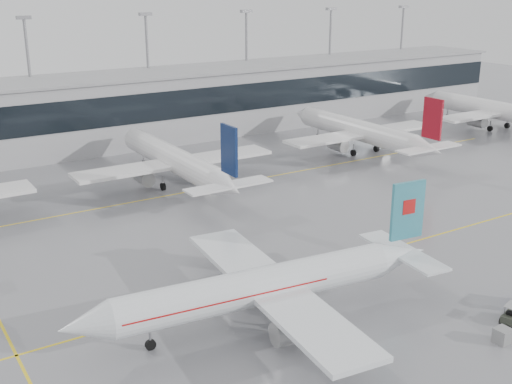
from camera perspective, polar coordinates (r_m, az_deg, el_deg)
ground at (r=66.66m, az=5.55°, el=-6.83°), size 320.00×320.00×0.00m
taxi_line_main at (r=66.66m, az=5.55°, el=-6.83°), size 120.00×0.25×0.01m
taxi_line_north at (r=90.48m, az=-6.10°, el=0.02°), size 120.00×0.25×0.01m
terminal at (r=117.73m, az=-13.20°, el=6.93°), size 180.00×15.00×12.00m
terminal_glass at (r=110.46m, az=-11.93°, el=7.08°), size 180.00×0.20×5.00m
terminal_roof at (r=116.72m, az=-13.42°, el=9.91°), size 182.00×16.00×0.40m
light_masts at (r=122.22m, az=-14.41°, el=10.73°), size 156.40×1.00×22.60m
air_canada_jet at (r=55.53m, az=1.26°, el=-8.28°), size 34.69×27.39×10.68m
parked_jet_c at (r=92.60m, az=-7.19°, el=2.80°), size 29.64×36.96×11.72m
parked_jet_d at (r=111.46m, az=9.34°, el=5.34°), size 29.64×36.96×11.72m
parked_jet_e at (r=136.83m, az=20.52°, el=6.81°), size 29.64×36.96×11.72m
baggage_tug at (r=60.69m, az=21.76°, el=-10.23°), size 3.30×1.89×1.57m
gse_unit at (r=57.26m, az=21.06°, el=-11.83°), size 1.34×1.25×1.27m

